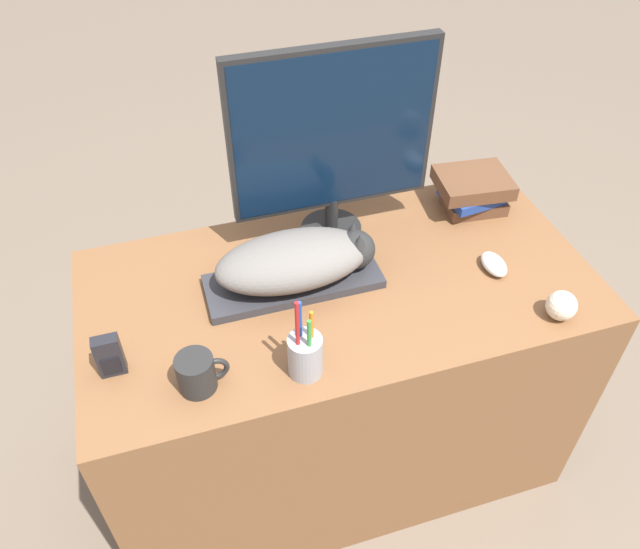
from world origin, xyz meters
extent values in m
plane|color=#6B5B4C|center=(0.00, 0.00, 0.00)|extent=(12.00, 12.00, 0.00)
cube|color=brown|center=(0.00, 0.33, 0.38)|extent=(1.30, 0.66, 0.77)
cube|color=#2D2D33|center=(-0.11, 0.36, 0.78)|extent=(0.44, 0.16, 0.02)
ellipsoid|color=#66605B|center=(-0.11, 0.36, 0.85)|extent=(0.38, 0.19, 0.12)
sphere|color=#262626|center=(0.05, 0.36, 0.85)|extent=(0.10, 0.10, 0.10)
cone|color=#262626|center=(0.05, 0.33, 0.89)|extent=(0.03, 0.03, 0.04)
cone|color=#262626|center=(0.05, 0.38, 0.89)|extent=(0.03, 0.03, 0.04)
cylinder|color=black|center=(0.04, 0.54, 0.78)|extent=(0.17, 0.17, 0.02)
cylinder|color=black|center=(0.04, 0.54, 0.83)|extent=(0.04, 0.04, 0.10)
cube|color=black|center=(0.04, 0.54, 1.08)|extent=(0.52, 0.03, 0.43)
cube|color=black|center=(0.04, 0.53, 1.08)|extent=(0.50, 0.01, 0.40)
ellipsoid|color=silver|center=(0.40, 0.26, 0.79)|extent=(0.06, 0.09, 0.04)
cylinder|color=black|center=(-0.39, 0.12, 0.81)|extent=(0.08, 0.08, 0.09)
torus|color=black|center=(-0.35, 0.12, 0.81)|extent=(0.06, 0.01, 0.06)
cylinder|color=#939399|center=(-0.16, 0.09, 0.82)|extent=(0.08, 0.08, 0.10)
cylinder|color=orange|center=(-0.14, 0.09, 0.88)|extent=(0.01, 0.01, 0.14)
cylinder|color=#1E47B2|center=(-0.16, 0.10, 0.89)|extent=(0.01, 0.01, 0.16)
cylinder|color=#B21E1E|center=(-0.18, 0.08, 0.90)|extent=(0.01, 0.01, 0.18)
cylinder|color=#338C38|center=(-0.15, 0.07, 0.88)|extent=(0.01, 0.01, 0.14)
sphere|color=beige|center=(0.46, 0.07, 0.81)|extent=(0.07, 0.07, 0.07)
cube|color=black|center=(-0.56, 0.21, 0.82)|extent=(0.06, 0.03, 0.11)
cube|color=black|center=(-0.56, 0.20, 0.81)|extent=(0.04, 0.00, 0.05)
cube|color=brown|center=(0.47, 0.51, 0.79)|extent=(0.18, 0.13, 0.04)
cube|color=navy|center=(0.46, 0.51, 0.82)|extent=(0.17, 0.14, 0.03)
cube|color=brown|center=(0.46, 0.52, 0.85)|extent=(0.22, 0.18, 0.04)
camera|label=1|loc=(-0.38, -0.74, 1.86)|focal=35.00mm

